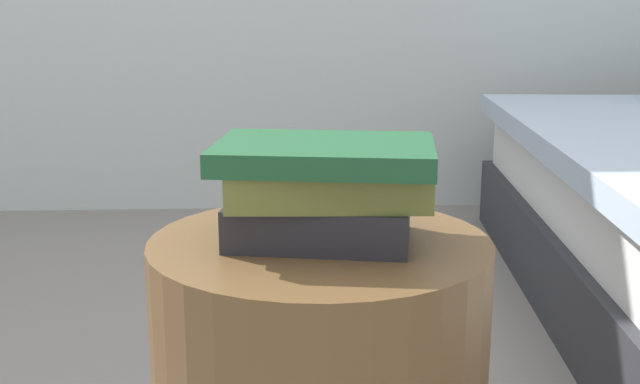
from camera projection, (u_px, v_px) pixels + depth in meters
book_charcoal at (322, 221)px, 1.09m from camera, size 0.27×0.20×0.06m
book_olive at (328, 184)px, 1.07m from camera, size 0.27×0.17×0.05m
book_forest at (325, 154)px, 1.07m from camera, size 0.31×0.24×0.03m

